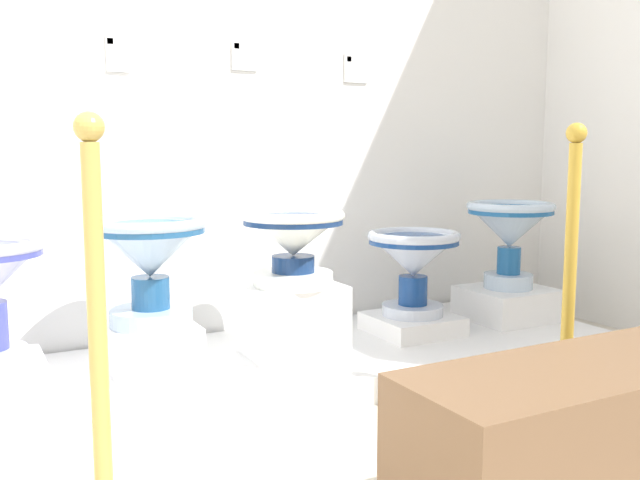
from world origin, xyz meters
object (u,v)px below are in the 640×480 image
Objects in this scene: info_placard_fourth at (356,68)px; stanchion_post_near_right at (567,337)px; antique_toilet_pale_glazed at (293,237)px; info_placard_third at (245,55)px; museum_bench at (612,435)px; plinth_block_broad_patterned at (507,303)px; plinth_block_leftmost at (412,324)px; plinth_block_tall_cobalt at (152,348)px; antique_toilet_tall_cobalt at (149,253)px; antique_toilet_leftmost at (413,257)px; stanchion_post_near_left at (101,421)px; antique_toilet_broad_patterned at (510,227)px; info_placard_second at (118,53)px; plinth_block_pale_glazed at (293,320)px.

info_placard_fourth reaches higher than stanchion_post_near_right.
info_placard_third is (-0.00, 0.47, 0.75)m from antique_toilet_pale_glazed.
stanchion_post_near_right is 0.85× the size of museum_bench.
plinth_block_leftmost is at bearing 179.70° from plinth_block_broad_patterned.
plinth_block_broad_patterned is (1.71, -0.01, -0.01)m from plinth_block_tall_cobalt.
info_placard_fourth is at bearing 88.70° from stanchion_post_near_right.
antique_toilet_tall_cobalt is 1.02× the size of antique_toilet_leftmost.
plinth_block_tall_cobalt is 1.19m from antique_toilet_leftmost.
info_placard_fourth is 2.27m from stanchion_post_near_left.
antique_toilet_broad_patterned is at bearing 25.13° from stanchion_post_near_left.
info_placard_fourth is at bearing 94.87° from antique_toilet_leftmost.
antique_toilet_broad_patterned is (1.16, 0.03, -0.02)m from antique_toilet_pale_glazed.
antique_toilet_pale_glazed is 0.41× the size of stanchion_post_near_left.
antique_toilet_leftmost is 2.77× the size of info_placard_second.
plinth_block_tall_cobalt is at bearing 175.46° from antique_toilet_pale_glazed.
stanchion_post_near_right reaches higher than antique_toilet_pale_glazed.
info_placard_third is at bearing 37.67° from antique_toilet_tall_cobalt.
plinth_block_pale_glazed is 1.04× the size of plinth_block_leftmost.
antique_toilet_tall_cobalt is 1.46m from stanchion_post_near_right.
info_placard_second is at bearing 165.55° from antique_toilet_broad_patterned.
info_placard_fourth reaches higher than plinth_block_pale_glazed.
stanchion_post_near_right reaches higher than antique_toilet_leftmost.
antique_toilet_tall_cobalt is 1.02× the size of antique_toilet_pale_glazed.
info_placard_fourth reaches higher than plinth_block_leftmost.
plinth_block_leftmost is 1.23m from info_placard_fourth.
plinth_block_leftmost is 2.80× the size of info_placard_third.
antique_toilet_leftmost reaches higher than plinth_block_broad_patterned.
stanchion_post_near_left is at bearing -110.19° from plinth_block_tall_cobalt.
antique_toilet_leftmost is at bearing 179.70° from antique_toilet_broad_patterned.
stanchion_post_near_left is (-1.52, -0.98, -0.12)m from antique_toilet_leftmost.
info_placard_second is 1.11m from info_placard_fourth.
info_placard_second reaches higher than museum_bench.
plinth_block_pale_glazed is 2.80× the size of info_placard_fourth.
museum_bench is at bearing -124.48° from stanchion_post_near_right.
info_placard_fourth is at bearing 0.00° from info_placard_second.
antique_toilet_pale_glazed is 1.03m from info_placard_fourth.
antique_toilet_pale_glazed is 3.03× the size of info_placard_fourth.
plinth_block_leftmost is 1.39m from museum_bench.
info_placard_fourth reaches higher than antique_toilet_broad_patterned.
info_placard_second is 1.15× the size of info_placard_third.
plinth_block_tall_cobalt is at bearing 69.81° from stanchion_post_near_left.
plinth_block_pale_glazed is 0.91× the size of antique_toilet_broad_patterned.
stanchion_post_near_right reaches higher than plinth_block_tall_cobalt.
plinth_block_leftmost is 1.39m from info_placard_third.
stanchion_post_near_left reaches higher than plinth_block_pale_glazed.
antique_toilet_tall_cobalt is at bearing 175.46° from plinth_block_pale_glazed.
museum_bench is (0.81, -1.35, 0.01)m from plinth_block_tall_cobalt.
antique_toilet_leftmost is 0.41× the size of stanchion_post_near_right.
stanchion_post_near_left is (-0.36, -0.99, -0.21)m from antique_toilet_tall_cobalt.
stanchion_post_near_left reaches higher than museum_bench.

